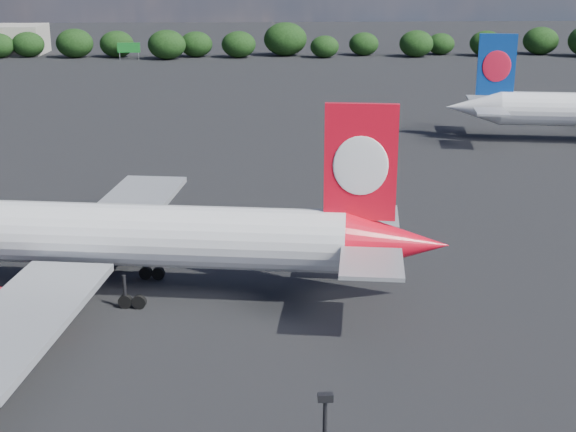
{
  "coord_description": "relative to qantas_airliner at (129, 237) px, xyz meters",
  "views": [
    {
      "loc": [
        13.17,
        -42.61,
        25.52
      ],
      "look_at": [
        16.0,
        12.0,
        8.0
      ],
      "focal_mm": 50.0,
      "sensor_mm": 36.0,
      "label": 1
    }
  ],
  "objects": [
    {
      "name": "qantas_airliner",
      "position": [
        0.0,
        0.0,
        0.0
      ],
      "size": [
        47.8,
        45.59,
        15.6
      ],
      "color": "silver",
      "rests_on": "ground"
    },
    {
      "name": "horizon_treeline",
      "position": [
        12.99,
        163.05,
        -1.06
      ],
      "size": [
        205.17,
        16.65,
        9.15
      ],
      "color": "black",
      "rests_on": "ground"
    },
    {
      "name": "highway_sign",
      "position": [
        -21.78,
        158.6,
        -1.63
      ],
      "size": [
        6.0,
        0.3,
        4.5
      ],
      "color": "#166F23",
      "rests_on": "ground"
    },
    {
      "name": "billboard_yellow",
      "position": [
        8.22,
        164.6,
        -0.88
      ],
      "size": [
        5.0,
        0.3,
        5.5
      ],
      "color": "orange",
      "rests_on": "ground"
    },
    {
      "name": "ground",
      "position": [
        -3.78,
        42.6,
        -4.75
      ],
      "size": [
        500.0,
        500.0,
        0.0
      ],
      "primitive_type": "plane",
      "color": "black",
      "rests_on": "ground"
    }
  ]
}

